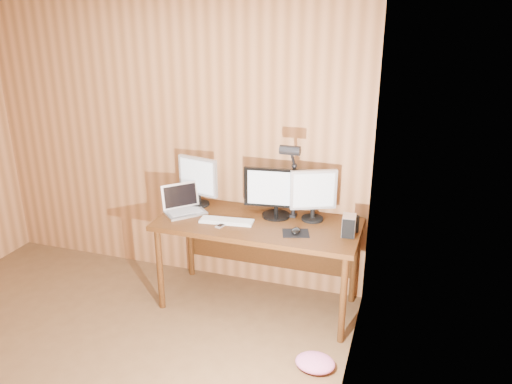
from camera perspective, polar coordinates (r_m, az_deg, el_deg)
The scene contains 13 objects.
desk at distance 4.06m, azimuth 0.54°, elevation -4.64°, with size 1.60×0.70×0.75m.
monitor_center at distance 3.97m, azimuth 2.34°, elevation -0.01°, with size 0.52×0.23×0.41m.
monitor_left at distance 4.23m, azimuth -6.64°, elevation 1.39°, with size 0.37×0.18×0.42m.
monitor_right at distance 3.93m, azimuth 6.57°, elevation -0.19°, with size 0.35×0.18×0.41m.
laptop at distance 4.17m, azimuth -8.33°, elevation -1.50°, with size 0.39×0.40×0.23m.
keyboard at distance 3.94m, azimuth -3.38°, elevation -3.31°, with size 0.43×0.17×0.02m.
mousepad at distance 3.76m, azimuth 4.56°, elevation -4.72°, with size 0.20×0.16×0.00m, color black.
mouse at distance 3.75m, azimuth 4.57°, elevation -4.42°, with size 0.07×0.11×0.04m, color black.
hard_drive at distance 3.75m, azimuth 10.56°, elevation -3.79°, with size 0.10×0.15×0.15m.
phone at distance 3.87m, azimuth -4.06°, elevation -3.86°, with size 0.07×0.10×0.01m.
speaker at distance 3.83m, azimuth 11.32°, elevation -3.60°, with size 0.05×0.05×0.13m, color black.
desk_lamp at distance 3.84m, azimuth 4.11°, elevation 2.46°, with size 0.15×0.22×0.67m.
fabric_pile at distance 3.65m, azimuth 6.77°, elevation -18.81°, with size 0.28×0.23×0.09m, color #D7689A, non-canonical shape.
Camera 1 is at (2.03, -1.81, 2.33)m, focal length 35.00 mm.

